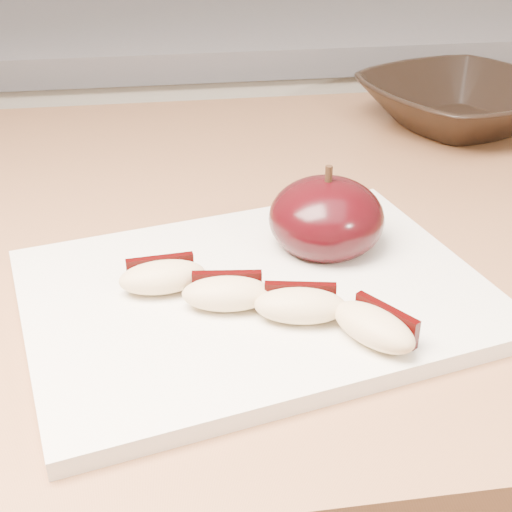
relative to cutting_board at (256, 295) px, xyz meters
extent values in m
cube|color=silver|center=(-0.05, 0.84, -0.46)|extent=(2.40, 0.60, 0.90)
cube|color=slate|center=(-0.05, 0.84, 0.01)|extent=(2.40, 0.62, 0.04)
cube|color=#92663F|center=(-0.05, 0.14, -0.03)|extent=(1.64, 0.64, 0.04)
cube|color=silver|center=(0.00, 0.00, 0.00)|extent=(0.35, 0.29, 0.01)
ellipsoid|color=black|center=(0.06, 0.05, 0.03)|extent=(0.11, 0.11, 0.06)
cylinder|color=black|center=(0.06, 0.05, 0.06)|extent=(0.01, 0.01, 0.01)
ellipsoid|color=#D3B786|center=(-0.06, 0.01, 0.02)|extent=(0.06, 0.03, 0.02)
cube|color=black|center=(-0.06, 0.02, 0.02)|extent=(0.05, 0.01, 0.02)
ellipsoid|color=#D3B786|center=(-0.02, -0.02, 0.02)|extent=(0.06, 0.04, 0.02)
cube|color=black|center=(-0.02, -0.01, 0.02)|extent=(0.05, 0.01, 0.02)
ellipsoid|color=#D3B786|center=(0.02, -0.04, 0.02)|extent=(0.06, 0.04, 0.02)
cube|color=black|center=(0.02, -0.03, 0.02)|extent=(0.05, 0.01, 0.02)
ellipsoid|color=#D3B786|center=(0.06, -0.07, 0.02)|extent=(0.06, 0.06, 0.02)
cube|color=black|center=(0.07, -0.06, 0.02)|extent=(0.03, 0.04, 0.02)
imported|color=black|center=(0.28, 0.32, 0.02)|extent=(0.27, 0.27, 0.05)
camera|label=1|loc=(-0.06, -0.41, 0.27)|focal=50.00mm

